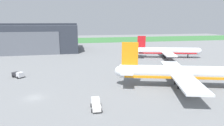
{
  "coord_description": "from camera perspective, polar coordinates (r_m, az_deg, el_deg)",
  "views": [
    {
      "loc": [
        10.86,
        -51.8,
        20.28
      ],
      "look_at": [
        26.33,
        24.47,
        3.12
      ],
      "focal_mm": 31.03,
      "sensor_mm": 36.0,
      "label": 1
    }
  ],
  "objects": [
    {
      "name": "maintenance_hangar",
      "position": [
        144.98,
        -28.88,
        6.35
      ],
      "size": [
        92.29,
        35.7,
        18.45
      ],
      "color": "#2D333D",
      "rests_on": "ground_plane"
    },
    {
      "name": "stair_truck",
      "position": [
        78.05,
        -25.96,
        -3.07
      ],
      "size": [
        4.73,
        4.71,
        2.1
      ],
      "color": "silver",
      "rests_on": "ground_plane"
    },
    {
      "name": "ground_plane",
      "position": [
        56.67,
        -22.0,
        -9.48
      ],
      "size": [
        440.0,
        440.0,
        0.0
      ],
      "primitive_type": "plane",
      "color": "slate"
    },
    {
      "name": "airliner_far_left",
      "position": [
        111.35,
        15.92,
        3.37
      ],
      "size": [
        35.94,
        29.98,
        12.0
      ],
      "color": "silver",
      "rests_on": "ground_plane"
    },
    {
      "name": "airliner_near_left",
      "position": [
        63.43,
        20.13,
        -2.78
      ],
      "size": [
        40.79,
        35.74,
        13.82
      ],
      "color": "silver",
      "rests_on": "ground_plane"
    },
    {
      "name": "grass_field_strip",
      "position": [
        206.9,
        -14.51,
        6.43
      ],
      "size": [
        440.0,
        56.0,
        0.08
      ],
      "primitive_type": "cube",
      "color": "#3A753B",
      "rests_on": "ground_plane"
    },
    {
      "name": "fuel_bowser",
      "position": [
        46.25,
        -4.75,
        -12.09
      ],
      "size": [
        2.51,
        4.9,
        2.29
      ],
      "color": "silver",
      "rests_on": "ground_plane"
    }
  ]
}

